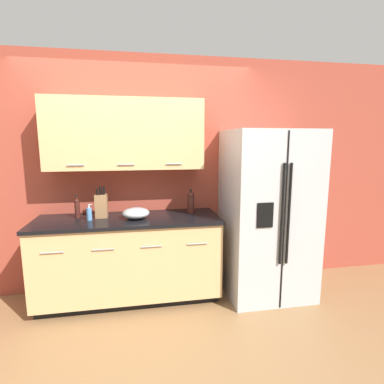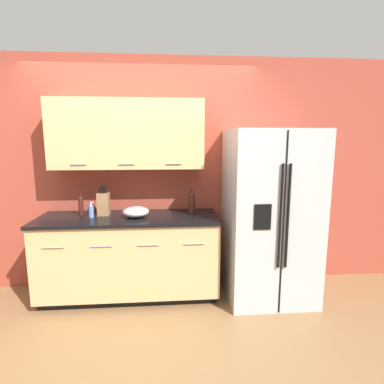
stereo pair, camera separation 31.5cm
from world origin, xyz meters
name	(u,v)px [view 2 (the right image)]	position (x,y,z in m)	size (l,w,h in m)	color
ground_plane	(137,342)	(0.00, 0.00, 0.00)	(14.00, 14.00, 0.00)	olive
wall_back	(140,166)	(-0.03, 1.10, 1.40)	(10.00, 0.39, 2.60)	#993D2D
counter_unit	(130,256)	(-0.14, 0.79, 0.46)	(1.88, 0.64, 0.90)	black
refrigerator	(269,216)	(1.35, 0.71, 0.90)	(0.90, 0.81, 1.79)	#B2B2B5
knife_block	(104,204)	(-0.41, 0.87, 1.02)	(0.12, 0.11, 0.33)	olive
wine_bottle	(192,202)	(0.53, 0.87, 1.02)	(0.08, 0.08, 0.27)	#3D1914
soap_dispenser	(91,211)	(-0.51, 0.77, 0.96)	(0.06, 0.05, 0.16)	#4C7FB2
oil_bottle	(81,205)	(-0.65, 0.89, 1.00)	(0.05, 0.05, 0.24)	#3D1914
mixing_bowl	(136,212)	(-0.06, 0.76, 0.95)	(0.27, 0.27, 0.11)	#A3A3A5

